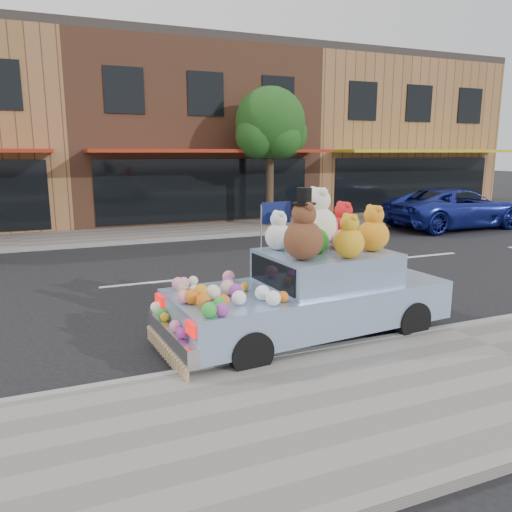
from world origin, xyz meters
name	(u,v)px	position (x,y,z in m)	size (l,w,h in m)	color
ground	(302,268)	(0.00, 0.00, 0.00)	(120.00, 120.00, 0.00)	black
far_sidewalk	(220,229)	(0.00, 6.50, 0.06)	(60.00, 3.00, 0.12)	gray
near_kerb	(447,330)	(0.00, -5.00, 0.07)	(60.00, 0.12, 0.13)	gray
far_kerb	(234,235)	(0.00, 5.00, 0.07)	(60.00, 0.12, 0.13)	gray
storefront_mid	(181,134)	(0.00, 11.97, 3.64)	(10.00, 9.80, 7.30)	brown
storefront_right	(366,137)	(10.00, 11.97, 3.64)	(10.00, 9.80, 7.30)	#96653F
street_tree	(270,129)	(2.03, 6.55, 3.69)	(3.00, 2.70, 5.22)	#38281C
car_blue	(455,208)	(8.53, 3.78, 0.76)	(2.53, 5.49, 1.53)	navy
art_car	(312,285)	(-2.09, -4.28, 0.84)	(4.61, 2.09, 2.37)	black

